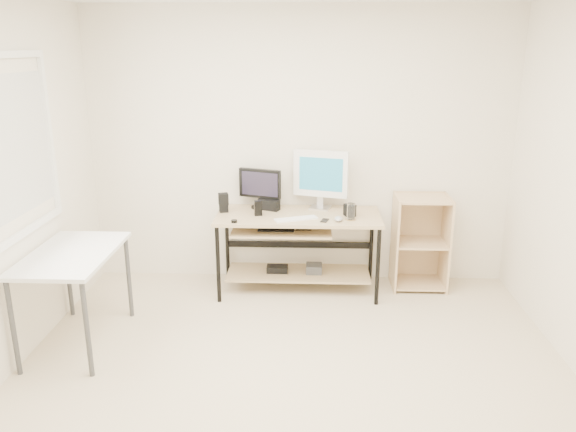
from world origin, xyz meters
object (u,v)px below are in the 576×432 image
at_px(desk, 296,236).
at_px(side_table, 72,262).
at_px(white_imac, 321,175).
at_px(audio_controller, 258,208).
at_px(shelf_unit, 419,241).
at_px(black_monitor, 260,186).

height_order(desk, side_table, same).
distance_m(white_imac, audio_controller, 0.67).
relative_size(side_table, white_imac, 1.80).
relative_size(shelf_unit, white_imac, 1.62).
bearing_deg(audio_controller, side_table, -157.40).
bearing_deg(desk, black_monitor, 149.99).
xyz_separation_m(desk, white_imac, (0.23, 0.21, 0.53)).
xyz_separation_m(desk, side_table, (-1.65, -1.06, 0.13)).
distance_m(black_monitor, audio_controller, 0.29).
distance_m(desk, side_table, 1.97).
bearing_deg(audio_controller, shelf_unit, -7.07).
xyz_separation_m(side_table, audio_controller, (1.31, 1.01, 0.15)).
distance_m(desk, shelf_unit, 1.19).
xyz_separation_m(shelf_unit, audio_controller, (-1.52, -0.21, 0.37)).
xyz_separation_m(desk, shelf_unit, (1.18, 0.16, -0.09)).
bearing_deg(black_monitor, side_table, -117.93).
bearing_deg(white_imac, desk, -122.47).
xyz_separation_m(side_table, white_imac, (1.88, 1.27, 0.40)).
height_order(side_table, white_imac, white_imac).
height_order(white_imac, audio_controller, white_imac).
distance_m(shelf_unit, black_monitor, 1.60).
xyz_separation_m(side_table, black_monitor, (1.31, 1.26, 0.30)).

